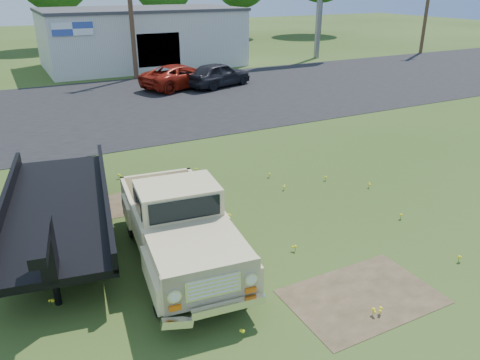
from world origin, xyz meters
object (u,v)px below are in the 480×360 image
vintage_pickup_truck (179,224)px  dark_sedan (218,75)px  red_pickup (181,76)px  flatbed_trailer (57,202)px

vintage_pickup_truck → dark_sedan: 19.34m
red_pickup → dark_sedan: size_ratio=1.17×
flatbed_trailer → red_pickup: (9.06, 15.49, -0.29)m
dark_sedan → red_pickup: bearing=52.6°
vintage_pickup_truck → flatbed_trailer: (-2.24, 2.37, 0.03)m
flatbed_trailer → vintage_pickup_truck: bearing=-37.0°
vintage_pickup_truck → flatbed_trailer: flatbed_trailer is taller
vintage_pickup_truck → red_pickup: bearing=75.6°
vintage_pickup_truck → flatbed_trailer: 3.26m
flatbed_trailer → dark_sedan: 18.54m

